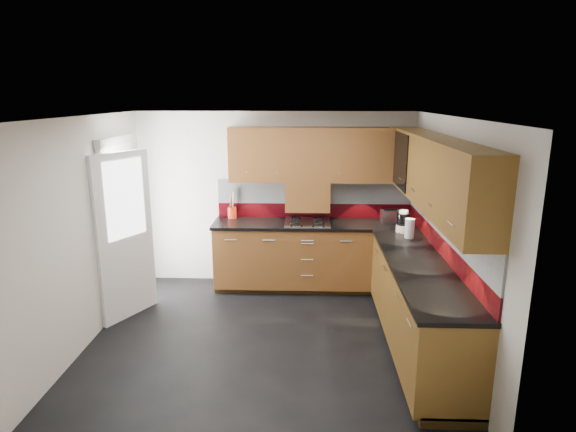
{
  "coord_description": "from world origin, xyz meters",
  "views": [
    {
      "loc": [
        0.43,
        -4.77,
        2.6
      ],
      "look_at": [
        0.22,
        0.65,
        1.24
      ],
      "focal_mm": 30.0,
      "sensor_mm": 36.0,
      "label": 1
    }
  ],
  "objects_px": {
    "utensil_pot": "(232,211)",
    "food_processor": "(403,222)",
    "gas_hob": "(307,222)",
    "toaster": "(390,216)"
  },
  "relations": [
    {
      "from": "gas_hob",
      "to": "toaster",
      "type": "relative_size",
      "value": 2.29
    },
    {
      "from": "utensil_pot",
      "to": "food_processor",
      "type": "distance_m",
      "value": 2.33
    },
    {
      "from": "gas_hob",
      "to": "toaster",
      "type": "bearing_deg",
      "value": 4.18
    },
    {
      "from": "gas_hob",
      "to": "toaster",
      "type": "distance_m",
      "value": 1.12
    },
    {
      "from": "utensil_pot",
      "to": "food_processor",
      "type": "xyz_separation_m",
      "value": [
        2.24,
        -0.63,
        0.03
      ]
    },
    {
      "from": "gas_hob",
      "to": "food_processor",
      "type": "relative_size",
      "value": 2.13
    },
    {
      "from": "gas_hob",
      "to": "utensil_pot",
      "type": "xyz_separation_m",
      "value": [
        -1.05,
        0.24,
        0.08
      ]
    },
    {
      "from": "gas_hob",
      "to": "utensil_pot",
      "type": "height_order",
      "value": "utensil_pot"
    },
    {
      "from": "utensil_pot",
      "to": "gas_hob",
      "type": "bearing_deg",
      "value": -12.76
    },
    {
      "from": "food_processor",
      "to": "toaster",
      "type": "bearing_deg",
      "value": 99.54
    }
  ]
}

